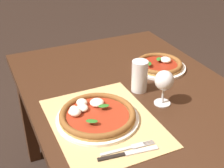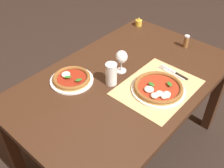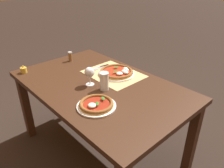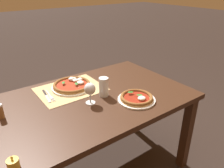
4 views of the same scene
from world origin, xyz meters
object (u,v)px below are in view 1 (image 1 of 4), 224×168
Objects in this scene: knife at (128,153)px; pizza_far at (159,65)px; pint_glass at (140,77)px; fork at (128,148)px; wine_glass at (164,82)px; pizza_near at (96,115)px.

pizza_far is at bearing 138.96° from knife.
pint_glass reaches higher than fork.
wine_glass reaches higher than knife.
knife reaches higher than fork.
pizza_far is 1.76× the size of wine_glass.
wine_glass is 0.72× the size of knife.
knife is at bearing -25.49° from fork.
pizza_near is 0.31m from wine_glass.
knife is at bearing 6.02° from pizza_near.
pizza_near is 1.19× the size of pizza_far.
wine_glass is 0.36m from knife.
wine_glass is 0.34m from fork.
pizza_near is at bearing -91.63° from wine_glass.
knife is at bearing -41.04° from pizza_far.
fork is (0.33, -0.23, -0.06)m from pint_glass.
pint_glass is (-0.13, 0.26, 0.05)m from pizza_near.
pizza_near is 2.09× the size of wine_glass.
knife is (0.36, -0.24, -0.06)m from pint_glass.
pint_glass is at bearing 116.39° from pizza_near.
pint_glass is (-0.14, -0.04, -0.04)m from wine_glass.
fork is (0.20, 0.04, -0.02)m from pizza_near.
pint_glass is 0.41m from fork.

